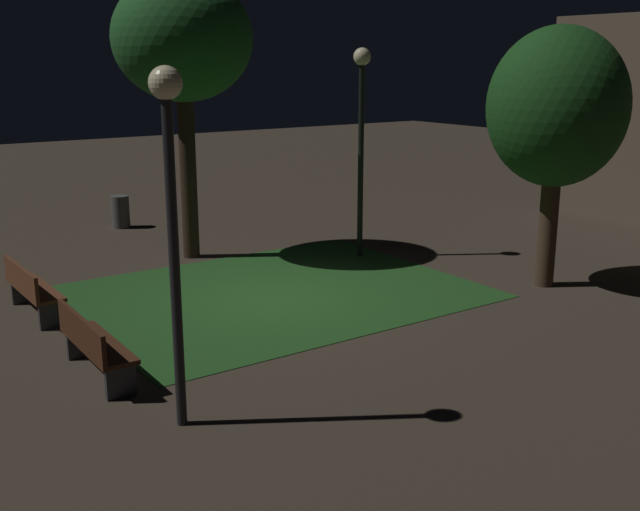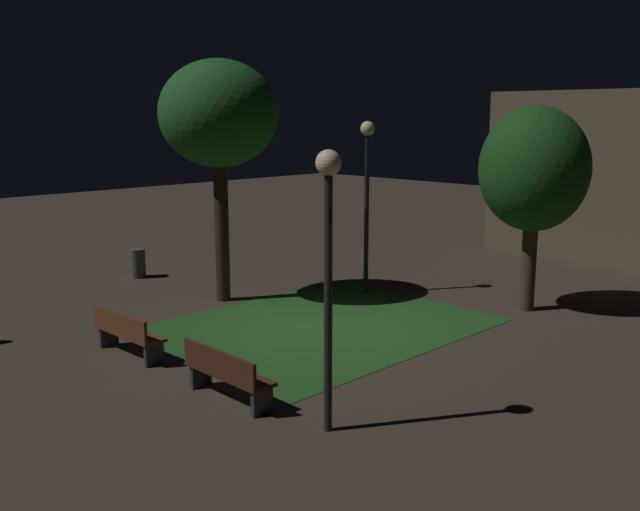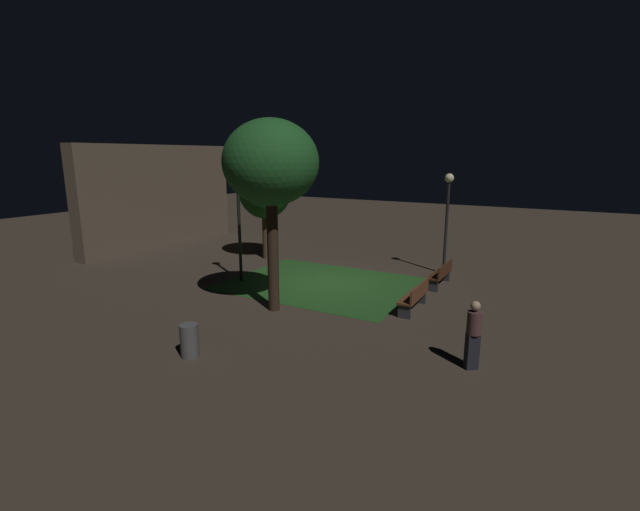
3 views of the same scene
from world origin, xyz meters
TOP-DOWN VIEW (x-y plane):
  - ground_plane at (0.00, 0.00)m, footprint 60.00×60.00m
  - grass_lawn at (-0.37, 0.30)m, footprint 5.46×6.87m
  - bench_front_left at (-1.53, -3.70)m, footprint 1.81×0.51m
  - bench_corner at (1.53, -3.70)m, footprint 1.80×0.49m
  - tree_left_canopy at (-3.62, 0.17)m, footprint 2.83×2.83m
  - tree_right_canopy at (2.13, 4.68)m, footprint 2.49×2.49m
  - lamp_post_plaza_east at (-1.58, 3.16)m, footprint 0.36×0.36m
  - lamp_post_near_wall at (3.43, -3.31)m, footprint 0.36×0.36m
  - trash_bin at (-7.35, 0.00)m, footprint 0.44×0.44m
  - building_wall_backdrop at (1.80, 11.25)m, footprint 9.47×0.80m

SIDE VIEW (x-z plane):
  - ground_plane at x=0.00m, z-range 0.00..0.00m
  - grass_lawn at x=-0.37m, z-range 0.00..0.01m
  - trash_bin at x=-7.35m, z-range 0.00..0.81m
  - bench_front_left at x=-1.53m, z-range 0.04..0.92m
  - bench_corner at x=1.53m, z-range 0.04..0.92m
  - building_wall_backdrop at x=1.80m, z-range 0.00..5.26m
  - lamp_post_near_wall at x=3.43m, z-range 0.77..4.82m
  - lamp_post_plaza_east at x=-1.58m, z-range 0.80..5.16m
  - tree_right_canopy at x=2.13m, z-range 0.91..5.63m
  - tree_left_canopy at x=-3.62m, z-range 1.58..7.38m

